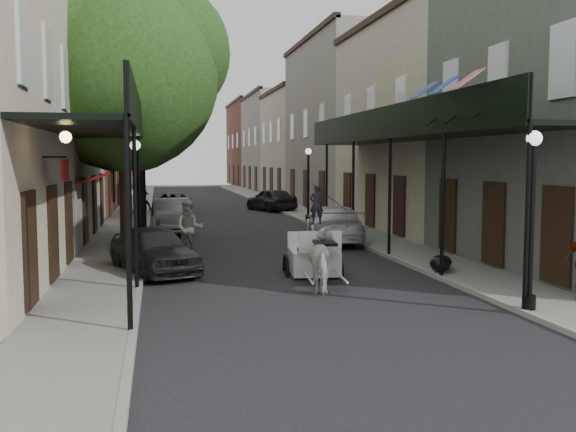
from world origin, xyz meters
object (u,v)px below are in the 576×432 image
car_left_mid (172,216)px  lamppost_right_near (532,217)px  carriage (312,238)px  pedestrian_sidewalk_left (143,206)px  car_left_far (172,204)px  tree_near (135,69)px  lamppost_left (136,199)px  pedestrian_walking (189,229)px  horse (325,259)px  car_left_near (154,250)px  lamppost_right_far (308,183)px  car_right_near (334,224)px  tree_far (142,114)px  car_right_far (271,199)px

car_left_mid → lamppost_right_near: bearing=-69.6°
carriage → pedestrian_sidewalk_left: 15.38m
pedestrian_sidewalk_left → car_left_far: pedestrian_sidewalk_left is taller
tree_near → lamppost_left: (0.10, -4.18, -4.44)m
lamppost_right_near → pedestrian_walking: (-6.56, 9.48, -1.09)m
horse → car_left_near: size_ratio=0.45×
lamppost_left → lamppost_right_near: bearing=-44.3°
tree_near → lamppost_right_near: (8.30, -12.18, -4.44)m
lamppost_right_far → car_right_near: size_ratio=0.74×
carriage → car_left_near: carriage is taller
tree_far → lamppost_left: (0.15, -18.18, -3.79)m
pedestrian_walking → car_left_mid: 7.61m
horse → car_right_near: horse is taller
tree_far → pedestrian_sidewalk_left: bearing=-89.6°
lamppost_left → car_left_far: size_ratio=0.81×
lamppost_right_far → carriage: lamppost_right_far is taller
car_left_far → car_right_near: size_ratio=0.91×
tree_near → car_left_far: tree_near is taller
car_left_mid → car_right_near: (6.12, -4.90, -0.03)m
car_left_far → car_right_near: (5.89, -14.77, 0.09)m
car_right_near → lamppost_left: bearing=39.5°
lamppost_left → car_left_near: bearing=-71.1°
horse → car_left_near: (-4.20, 3.16, -0.08)m
carriage → car_left_far: size_ratio=0.56×
tree_far → pedestrian_sidewalk_left: (0.05, -5.88, -4.88)m
pedestrian_sidewalk_left → car_left_far: (1.60, 6.65, -0.32)m
pedestrian_walking → car_left_mid: size_ratio=0.42×
car_left_near → horse: bearing=-56.9°
lamppost_right_near → car_right_near: size_ratio=0.74×
horse → lamppost_left: bearing=-38.9°
tree_far → car_right_near: bearing=-61.7°
car_right_far → pedestrian_sidewalk_left: bearing=26.0°
lamppost_right_far → car_right_near: lamppost_right_far is taller
lamppost_right_near → pedestrian_walking: bearing=124.7°
tree_near → lamppost_right_far: size_ratio=2.60×
car_left_near → car_left_far: bearing=67.2°
lamppost_right_far → pedestrian_sidewalk_left: 8.38m
lamppost_right_near → lamppost_right_far: (0.00, 20.00, 0.00)m
tree_near → lamppost_left: 6.10m
tree_near → car_right_near: tree_near is taller
lamppost_right_near → car_left_far: 27.80m
lamppost_left → car_right_near: 8.59m
pedestrian_sidewalk_left → car_left_far: 6.85m
tree_near → horse: 11.54m
tree_near → lamppost_right_near: 15.39m
carriage → car_left_near: bearing=175.7°
lamppost_left → pedestrian_sidewalk_left: 12.35m
carriage → pedestrian_sidewalk_left: bearing=114.7°
horse → pedestrian_walking: bearing=-57.8°
lamppost_left → car_right_near: size_ratio=0.74×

